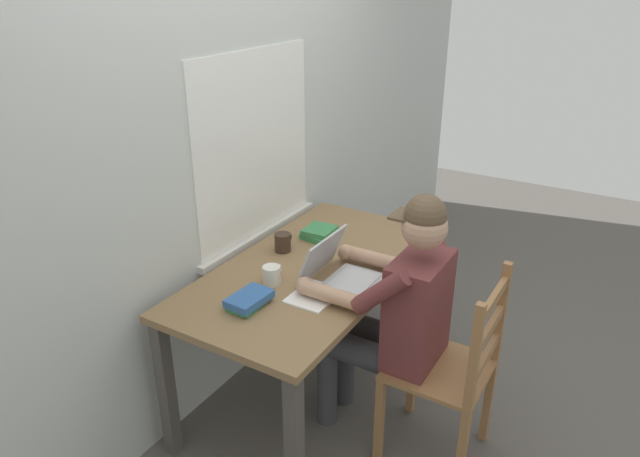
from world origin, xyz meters
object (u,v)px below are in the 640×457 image
Objects in this scene: computer_mouse at (384,261)px; coffee_mug_white at (272,275)px; desk at (313,283)px; book_stack_side at (249,300)px; wooden_chair at (451,371)px; laptop at (339,273)px; coffee_mug_dark at (283,242)px; book_stack_main at (319,233)px; seated_person at (395,309)px.

coffee_mug_white is at bearing 140.73° from computer_mouse.
book_stack_side is (-0.46, 0.04, 0.12)m from desk.
wooden_chair is 0.61m from computer_mouse.
laptop reaches higher than computer_mouse.
computer_mouse is 0.52m from coffee_mug_dark.
coffee_mug_dark is 0.24m from book_stack_main.
book_stack_main is at bearing 7.31° from coffee_mug_white.
coffee_mug_dark is at bearing 82.24° from wooden_chair.
book_stack_side is at bearing 127.36° from seated_person.
seated_person reaches higher than book_stack_side.
book_stack_side reaches higher than desk.
desk is 0.27m from coffee_mug_dark.
coffee_mug_white reaches higher than desk.
seated_person is 0.71m from book_stack_main.
desk is 1.57× the size of wooden_chair.
laptop is (-0.01, 0.28, 0.11)m from seated_person.
book_stack_main is (0.36, 0.61, 0.09)m from seated_person.
coffee_mug_white is at bearing 121.05° from laptop.
coffee_mug_dark is at bearing 73.38° from desk.
book_stack_side is at bearing -172.44° from book_stack_main.
laptop is (-0.08, -0.19, 0.15)m from desk.
wooden_chair is (-0.00, -0.28, -0.23)m from seated_person.
wooden_chair is 0.65m from laptop.
computer_mouse reaches higher than desk.
coffee_mug_white is 0.34m from coffee_mug_dark.
book_stack_main is 0.76m from book_stack_side.
wooden_chair is at bearing -119.99° from computer_mouse.
book_stack_side is (-0.52, -0.18, -0.02)m from coffee_mug_dark.
laptop is 0.30m from computer_mouse.
laptop is 2.71× the size of coffee_mug_dark.
seated_person is (-0.07, -0.47, 0.04)m from desk.
wooden_chair is 2.89× the size of laptop.
coffee_mug_dark reaches higher than book_stack_main.
book_stack_side is (-0.75, -0.10, 0.00)m from book_stack_main.
computer_mouse is at bearing -102.21° from book_stack_main.
wooden_chair is 0.94m from book_stack_side.
book_stack_main is (0.37, 0.33, -0.02)m from laptop.
coffee_mug_dark is (-0.14, 0.51, 0.03)m from computer_mouse.
book_stack_side is (-0.37, 0.23, -0.02)m from laptop.
seated_person is 0.65m from book_stack_side.
seated_person reaches higher than computer_mouse.
coffee_mug_white is (-0.17, 0.82, 0.33)m from wooden_chair.
laptop is 2.74× the size of coffee_mug_white.
seated_person is 6.22× the size of book_stack_side.
wooden_chair is 9.55× the size of computer_mouse.
coffee_mug_white is 0.54m from book_stack_main.
book_stack_main is at bearing 41.51° from laptop.
coffee_mug_white is (-0.16, 0.26, -0.01)m from laptop.
wooden_chair is at bearing -97.76° from coffee_mug_dark.
wooden_chair reaches higher than computer_mouse.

